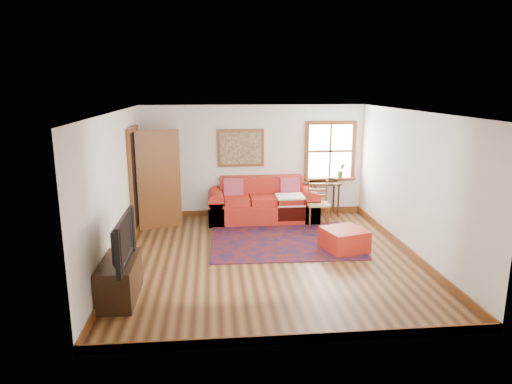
{
  "coord_description": "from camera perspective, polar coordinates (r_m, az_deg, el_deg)",
  "views": [
    {
      "loc": [
        -0.93,
        -7.41,
        2.91
      ],
      "look_at": [
        -0.16,
        0.6,
        1.03
      ],
      "focal_mm": 32.0,
      "sensor_mm": 36.0,
      "label": 1
    }
  ],
  "objects": [
    {
      "name": "ground",
      "position": [
        8.02,
        1.55,
        -8.13
      ],
      "size": [
        5.5,
        5.5,
        0.0
      ],
      "primitive_type": "plane",
      "color": "#3D2210",
      "rests_on": "ground"
    },
    {
      "name": "media_cabinet",
      "position": [
        6.71,
        -16.67,
        -10.47
      ],
      "size": [
        0.47,
        1.04,
        0.57
      ],
      "primitive_type": "cube",
      "color": "black",
      "rests_on": "ground"
    },
    {
      "name": "doorway",
      "position": [
        9.47,
        -13.14,
        1.59
      ],
      "size": [
        0.89,
        1.08,
        2.14
      ],
      "color": "black",
      "rests_on": "ground"
    },
    {
      "name": "television",
      "position": [
        6.39,
        -17.04,
        -5.79
      ],
      "size": [
        0.15,
        1.15,
        0.66
      ],
      "primitive_type": "imported",
      "rotation": [
        0.0,
        0.0,
        1.57
      ],
      "color": "black",
      "rests_on": "media_cabinet"
    },
    {
      "name": "persian_rug",
      "position": [
        8.81,
        3.43,
        -6.09
      ],
      "size": [
        2.81,
        2.27,
        0.02
      ],
      "primitive_type": "cube",
      "rotation": [
        0.0,
        0.0,
        -0.02
      ],
      "color": "#56140C",
      "rests_on": "ground"
    },
    {
      "name": "ladder_back_chair",
      "position": [
        9.72,
        7.74,
        -1.21
      ],
      "size": [
        0.48,
        0.46,
        0.96
      ],
      "color": "tan",
      "rests_on": "ground"
    },
    {
      "name": "red_leather_sofa",
      "position": [
        10.1,
        0.84,
        -1.76
      ],
      "size": [
        2.38,
        0.98,
        0.93
      ],
      "color": "#AC2216",
      "rests_on": "ground"
    },
    {
      "name": "window",
      "position": [
        10.6,
        9.41,
        4.32
      ],
      "size": [
        1.18,
        0.2,
        1.38
      ],
      "color": "white",
      "rests_on": "ground"
    },
    {
      "name": "room_envelope",
      "position": [
        7.59,
        1.62,
        3.6
      ],
      "size": [
        5.04,
        5.54,
        2.52
      ],
      "color": "silver",
      "rests_on": "ground"
    },
    {
      "name": "candle_hurricane",
      "position": [
        6.92,
        -15.86,
        -6.38
      ],
      "size": [
        0.12,
        0.12,
        0.18
      ],
      "color": "silver",
      "rests_on": "media_cabinet"
    },
    {
      "name": "framed_artwork",
      "position": [
        10.24,
        -1.94,
        5.52
      ],
      "size": [
        1.05,
        0.07,
        0.85
      ],
      "color": "brown",
      "rests_on": "ground"
    },
    {
      "name": "side_table",
      "position": [
        10.51,
        8.59,
        0.59
      ],
      "size": [
        0.65,
        0.49,
        0.77
      ],
      "color": "black",
      "rests_on": "ground"
    },
    {
      "name": "red_ottoman",
      "position": [
        8.43,
        10.96,
        -5.87
      ],
      "size": [
        0.86,
        0.86,
        0.4
      ],
      "primitive_type": "cube",
      "rotation": [
        0.0,
        0.0,
        0.29
      ],
      "color": "#AC2216",
      "rests_on": "ground"
    }
  ]
}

